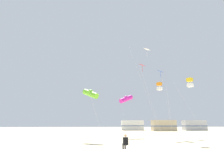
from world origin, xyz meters
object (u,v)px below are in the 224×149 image
(kite_tube_lime, at_px, (90,93))
(kite_box_gold, at_px, (190,83))
(rv_van_white, at_px, (132,125))
(kite_flyer_standing, at_px, (125,142))
(kite_diamond_white, at_px, (147,53))
(kite_diamond_blue, at_px, (161,74))
(kite_diamond_scarlet, at_px, (143,68))
(rv_van_tan, at_px, (164,125))
(kite_box_orange, at_px, (159,86))
(rv_van_silver, at_px, (194,125))
(kite_tube_magenta, at_px, (126,99))

(kite_tube_lime, bearing_deg, kite_box_gold, -5.12)
(kite_box_gold, bearing_deg, rv_van_white, 92.18)
(kite_flyer_standing, relative_size, kite_diamond_white, 0.09)
(kite_diamond_blue, bearing_deg, kite_flyer_standing, -118.73)
(kite_diamond_scarlet, bearing_deg, rv_van_tan, 63.64)
(kite_diamond_scarlet, distance_m, kite_box_orange, 4.71)
(kite_box_orange, distance_m, kite_box_gold, 4.82)
(kite_flyer_standing, bearing_deg, rv_van_silver, -135.15)
(rv_van_white, xyz_separation_m, rv_van_silver, (17.23, -3.15, 0.00))
(kite_diamond_white, distance_m, kite_box_gold, 7.97)
(rv_van_silver, bearing_deg, kite_tube_magenta, -136.33)
(kite_diamond_white, distance_m, rv_van_silver, 34.73)
(kite_tube_lime, distance_m, kite_diamond_scarlet, 11.21)
(kite_flyer_standing, relative_size, kite_box_orange, 0.15)
(kite_diamond_white, height_order, kite_box_orange, kite_diamond_white)
(kite_tube_magenta, height_order, rv_van_white, kite_tube_magenta)
(kite_box_orange, height_order, rv_van_white, kite_box_orange)
(kite_tube_magenta, bearing_deg, rv_van_tan, 57.63)
(kite_diamond_white, bearing_deg, kite_tube_magenta, 135.82)
(rv_van_tan, bearing_deg, kite_box_gold, -104.20)
(kite_tube_lime, bearing_deg, kite_tube_magenta, 46.34)
(kite_diamond_white, xyz_separation_m, kite_box_orange, (1.69, 0.11, -5.17))
(kite_diamond_scarlet, distance_m, kite_box_gold, 8.76)
(kite_flyer_standing, bearing_deg, rv_van_white, -112.57)
(kite_box_orange, bearing_deg, kite_diamond_white, -176.23)
(kite_diamond_scarlet, bearing_deg, kite_diamond_white, -89.77)
(kite_tube_magenta, relative_size, rv_van_silver, 0.98)
(kite_diamond_blue, distance_m, kite_diamond_scarlet, 4.30)
(kite_box_orange, bearing_deg, kite_flyer_standing, -120.48)
(kite_box_orange, distance_m, rv_van_silver, 32.37)
(kite_diamond_blue, bearing_deg, rv_van_silver, 52.25)
(kite_tube_magenta, xyz_separation_m, kite_diamond_scarlet, (2.87, -0.15, 5.11))
(kite_diamond_scarlet, height_order, rv_van_silver, kite_diamond_scarlet)
(kite_flyer_standing, bearing_deg, kite_tube_lime, -82.90)
(kite_tube_lime, height_order, kite_diamond_scarlet, kite_diamond_scarlet)
(kite_diamond_white, xyz_separation_m, kite_tube_lime, (-8.26, -2.84, -6.82))
(rv_van_tan, bearing_deg, rv_van_white, 144.57)
(kite_flyer_standing, relative_size, kite_diamond_scarlet, 0.10)
(rv_van_tan, relative_size, rv_van_silver, 1.00)
(kite_diamond_blue, height_order, rv_van_tan, kite_diamond_blue)
(kite_flyer_standing, height_order, kite_box_gold, kite_box_gold)
(kite_diamond_blue, bearing_deg, kite_tube_lime, -147.76)
(rv_van_white, bearing_deg, kite_diamond_scarlet, -94.85)
(kite_diamond_white, distance_m, kite_diamond_blue, 6.33)
(kite_flyer_standing, distance_m, kite_diamond_scarlet, 18.43)
(kite_diamond_white, xyz_separation_m, kite_box_gold, (4.25, -3.96, -5.45))
(kite_tube_magenta, height_order, rv_van_tan, kite_tube_magenta)
(kite_tube_magenta, distance_m, kite_diamond_blue, 8.35)
(kite_diamond_blue, relative_size, kite_box_gold, 1.48)
(kite_tube_lime, distance_m, rv_van_silver, 40.76)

